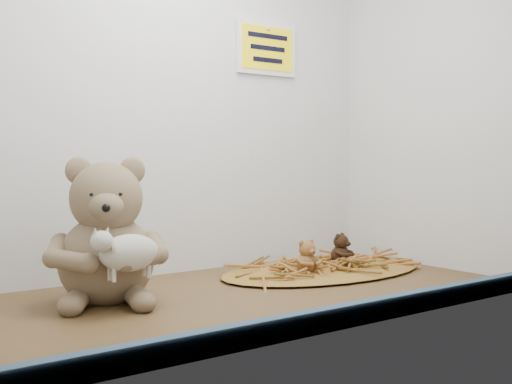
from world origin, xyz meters
TOP-DOWN VIEW (x-y plane):
  - alcove_shell at (0.00, 9.00)cm, footprint 120.40×60.20cm
  - front_rail at (0.00, -28.80)cm, footprint 119.28×2.20cm
  - straw_bed at (32.78, 10.22)cm, footprint 55.60×32.28cm
  - main_teddy at (-21.90, 10.33)cm, footprint 29.35×30.00cm
  - toy_lamb at (-21.90, 0.55)cm, footprint 14.22×8.68cm
  - mini_teddy_tan at (25.21, 7.79)cm, footprint 6.43×6.76cm
  - mini_teddy_brown at (40.36, 12.65)cm, footprint 8.32×8.49cm
  - wall_sign at (30.00, 29.40)cm, footprint 16.00×1.20cm

SIDE VIEW (x-z plane):
  - straw_bed at x=32.78cm, z-range 0.00..1.08cm
  - front_rail at x=0.00cm, z-range 0.00..3.60cm
  - mini_teddy_tan at x=25.21cm, z-range 1.08..8.71cm
  - mini_teddy_brown at x=40.36cm, z-range 1.08..8.74cm
  - toy_lamb at x=-21.90cm, z-range 5.87..15.06cm
  - main_teddy at x=-21.90cm, z-range 0.00..27.29cm
  - alcove_shell at x=0.00cm, z-range -0.20..90.20cm
  - wall_sign at x=30.00cm, z-range 49.50..60.50cm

